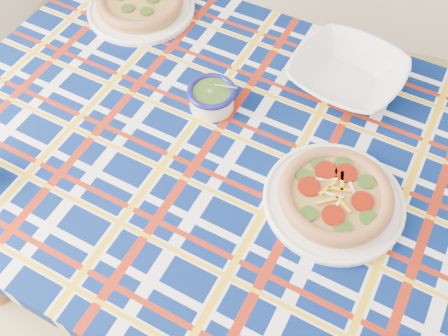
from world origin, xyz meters
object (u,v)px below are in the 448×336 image
(main_focaccia_plate, at_px, (336,195))
(pesto_bowl, at_px, (212,96))
(dining_table, at_px, (258,181))
(serving_bowl, at_px, (347,75))

(main_focaccia_plate, xyz_separation_m, pesto_bowl, (-0.35, 0.19, 0.01))
(dining_table, height_order, main_focaccia_plate, main_focaccia_plate)
(dining_table, relative_size, serving_bowl, 6.34)
(dining_table, distance_m, serving_bowl, 0.36)
(pesto_bowl, distance_m, serving_bowl, 0.36)
(main_focaccia_plate, xyz_separation_m, serving_bowl, (-0.04, 0.37, 0.00))
(main_focaccia_plate, distance_m, pesto_bowl, 0.40)
(dining_table, bearing_deg, main_focaccia_plate, -6.77)
(main_focaccia_plate, relative_size, serving_bowl, 1.13)
(dining_table, relative_size, pesto_bowl, 14.61)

